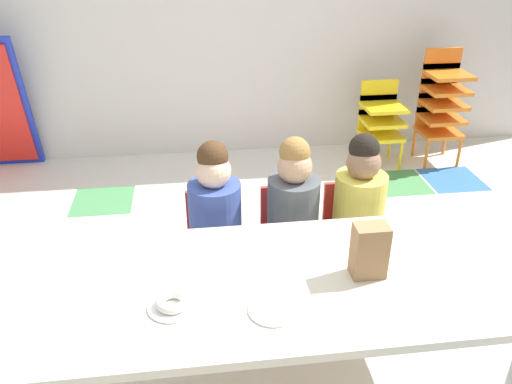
{
  "coord_description": "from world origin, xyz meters",
  "views": [
    {
      "loc": [
        -0.22,
        -2.1,
        1.84
      ],
      "look_at": [
        0.02,
        -0.26,
        0.86
      ],
      "focal_mm": 36.56,
      "sensor_mm": 36.0,
      "label": 1
    }
  ],
  "objects_px": {
    "kid_chair_yellow_stack": "(381,118)",
    "paper_plate_near_edge": "(173,306)",
    "kid_chair_orange_stack": "(442,101)",
    "donut_powdered_on_plate": "(172,302)",
    "craft_table": "(262,289)",
    "seated_child_middle_seat": "(293,206)",
    "paper_bag_brown": "(369,251)",
    "paper_plate_center_table": "(273,310)",
    "seated_child_far_right": "(359,202)",
    "seated_child_near_camera": "(215,212)"
  },
  "relations": [
    {
      "from": "seated_child_near_camera",
      "to": "kid_chair_orange_stack",
      "type": "relative_size",
      "value": 1.0
    },
    {
      "from": "seated_child_middle_seat",
      "to": "seated_child_far_right",
      "type": "relative_size",
      "value": 1.0
    },
    {
      "from": "seated_child_middle_seat",
      "to": "donut_powdered_on_plate",
      "type": "distance_m",
      "value": 0.95
    },
    {
      "from": "kid_chair_yellow_stack",
      "to": "paper_plate_center_table",
      "type": "relative_size",
      "value": 3.78
    },
    {
      "from": "paper_bag_brown",
      "to": "donut_powdered_on_plate",
      "type": "height_order",
      "value": "paper_bag_brown"
    },
    {
      "from": "seated_child_far_right",
      "to": "paper_bag_brown",
      "type": "height_order",
      "value": "seated_child_far_right"
    },
    {
      "from": "seated_child_near_camera",
      "to": "paper_bag_brown",
      "type": "xyz_separation_m",
      "value": [
        0.55,
        -0.65,
        0.16
      ]
    },
    {
      "from": "seated_child_near_camera",
      "to": "seated_child_far_right",
      "type": "distance_m",
      "value": 0.73
    },
    {
      "from": "kid_chair_yellow_stack",
      "to": "paper_bag_brown",
      "type": "distance_m",
      "value": 2.46
    },
    {
      "from": "seated_child_far_right",
      "to": "kid_chair_orange_stack",
      "type": "relative_size",
      "value": 1.0
    },
    {
      "from": "seated_child_near_camera",
      "to": "paper_plate_center_table",
      "type": "xyz_separation_m",
      "value": [
        0.16,
        -0.82,
        0.06
      ]
    },
    {
      "from": "kid_chair_orange_stack",
      "to": "seated_child_far_right",
      "type": "bearing_deg",
      "value": -126.62
    },
    {
      "from": "donut_powdered_on_plate",
      "to": "kid_chair_yellow_stack",
      "type": "bearing_deg",
      "value": 55.5
    },
    {
      "from": "seated_child_near_camera",
      "to": "kid_chair_orange_stack",
      "type": "xyz_separation_m",
      "value": [
        1.94,
        1.62,
        -0.04
      ]
    },
    {
      "from": "paper_plate_near_edge",
      "to": "craft_table",
      "type": "bearing_deg",
      "value": 18.85
    },
    {
      "from": "craft_table",
      "to": "seated_child_middle_seat",
      "type": "relative_size",
      "value": 2.13
    },
    {
      "from": "craft_table",
      "to": "paper_bag_brown",
      "type": "height_order",
      "value": "paper_bag_brown"
    },
    {
      "from": "craft_table",
      "to": "paper_plate_center_table",
      "type": "height_order",
      "value": "paper_plate_center_table"
    },
    {
      "from": "craft_table",
      "to": "paper_plate_center_table",
      "type": "xyz_separation_m",
      "value": [
        0.01,
        -0.18,
        0.05
      ]
    },
    {
      "from": "seated_child_near_camera",
      "to": "kid_chair_yellow_stack",
      "type": "relative_size",
      "value": 1.35
    },
    {
      "from": "craft_table",
      "to": "kid_chair_yellow_stack",
      "type": "relative_size",
      "value": 2.87
    },
    {
      "from": "paper_plate_near_edge",
      "to": "paper_plate_center_table",
      "type": "distance_m",
      "value": 0.36
    },
    {
      "from": "seated_child_far_right",
      "to": "paper_bag_brown",
      "type": "relative_size",
      "value": 4.17
    },
    {
      "from": "seated_child_near_camera",
      "to": "donut_powdered_on_plate",
      "type": "relative_size",
      "value": 7.66
    },
    {
      "from": "seated_child_middle_seat",
      "to": "kid_chair_yellow_stack",
      "type": "height_order",
      "value": "seated_child_middle_seat"
    },
    {
      "from": "kid_chair_yellow_stack",
      "to": "paper_bag_brown",
      "type": "xyz_separation_m",
      "value": [
        -0.88,
        -2.27,
        0.32
      ]
    },
    {
      "from": "seated_child_far_right",
      "to": "paper_plate_near_edge",
      "type": "height_order",
      "value": "seated_child_far_right"
    },
    {
      "from": "kid_chair_orange_stack",
      "to": "donut_powdered_on_plate",
      "type": "bearing_deg",
      "value": -131.92
    },
    {
      "from": "seated_child_middle_seat",
      "to": "kid_chair_yellow_stack",
      "type": "xyz_separation_m",
      "value": [
        1.05,
        1.62,
        -0.16
      ]
    },
    {
      "from": "paper_bag_brown",
      "to": "paper_plate_center_table",
      "type": "xyz_separation_m",
      "value": [
        -0.4,
        -0.16,
        -0.11
      ]
    },
    {
      "from": "seated_child_far_right",
      "to": "paper_plate_near_edge",
      "type": "distance_m",
      "value": 1.19
    },
    {
      "from": "kid_chair_orange_stack",
      "to": "paper_plate_near_edge",
      "type": "xyz_separation_m",
      "value": [
        -2.13,
        -2.37,
        0.09
      ]
    },
    {
      "from": "seated_child_far_right",
      "to": "donut_powdered_on_plate",
      "type": "relative_size",
      "value": 7.66
    },
    {
      "from": "craft_table",
      "to": "kid_chair_yellow_stack",
      "type": "distance_m",
      "value": 2.6
    },
    {
      "from": "seated_child_near_camera",
      "to": "kid_chair_yellow_stack",
      "type": "height_order",
      "value": "seated_child_near_camera"
    },
    {
      "from": "craft_table",
      "to": "donut_powdered_on_plate",
      "type": "xyz_separation_m",
      "value": [
        -0.34,
        -0.12,
        0.07
      ]
    },
    {
      "from": "kid_chair_orange_stack",
      "to": "seated_child_middle_seat",
      "type": "bearing_deg",
      "value": -133.65
    },
    {
      "from": "seated_child_near_camera",
      "to": "seated_child_middle_seat",
      "type": "height_order",
      "value": "same"
    },
    {
      "from": "seated_child_near_camera",
      "to": "paper_plate_near_edge",
      "type": "height_order",
      "value": "seated_child_near_camera"
    },
    {
      "from": "craft_table",
      "to": "seated_child_far_right",
      "type": "height_order",
      "value": "seated_child_far_right"
    },
    {
      "from": "seated_child_far_right",
      "to": "donut_powdered_on_plate",
      "type": "xyz_separation_m",
      "value": [
        -0.93,
        -0.75,
        0.08
      ]
    },
    {
      "from": "paper_bag_brown",
      "to": "craft_table",
      "type": "bearing_deg",
      "value": 177.62
    },
    {
      "from": "paper_plate_center_table",
      "to": "seated_child_far_right",
      "type": "bearing_deg",
      "value": 54.98
    },
    {
      "from": "seated_child_middle_seat",
      "to": "paper_plate_near_edge",
      "type": "relative_size",
      "value": 5.1
    },
    {
      "from": "craft_table",
      "to": "donut_powdered_on_plate",
      "type": "relative_size",
      "value": 16.28
    },
    {
      "from": "paper_bag_brown",
      "to": "donut_powdered_on_plate",
      "type": "relative_size",
      "value": 1.84
    },
    {
      "from": "kid_chair_yellow_stack",
      "to": "paper_plate_near_edge",
      "type": "xyz_separation_m",
      "value": [
        -1.63,
        -2.37,
        0.21
      ]
    },
    {
      "from": "craft_table",
      "to": "seated_child_near_camera",
      "type": "xyz_separation_m",
      "value": [
        -0.15,
        0.64,
        -0.01
      ]
    },
    {
      "from": "paper_plate_center_table",
      "to": "donut_powdered_on_plate",
      "type": "relative_size",
      "value": 1.5
    },
    {
      "from": "kid_chair_yellow_stack",
      "to": "donut_powdered_on_plate",
      "type": "distance_m",
      "value": 2.89
    }
  ]
}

